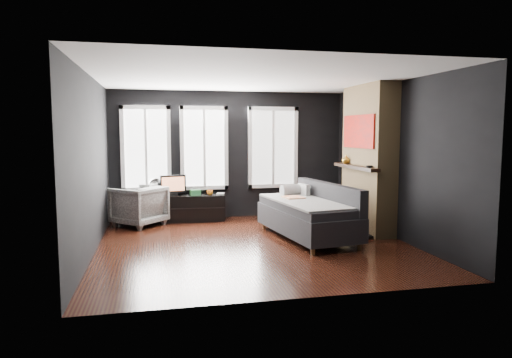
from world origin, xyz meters
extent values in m
plane|color=black|center=(0.00, 0.00, 0.00)|extent=(5.00, 5.00, 0.00)
plane|color=white|center=(0.00, 0.00, 2.70)|extent=(5.00, 5.00, 0.00)
cube|color=black|center=(0.00, 2.50, 1.35)|extent=(5.00, 0.02, 2.70)
cube|color=black|center=(-2.50, 0.00, 1.35)|extent=(0.02, 5.00, 2.70)
cube|color=black|center=(2.50, 0.00, 1.35)|extent=(0.02, 5.00, 2.70)
cube|color=gray|center=(1.15, 0.90, 0.69)|extent=(0.13, 0.37, 0.37)
imported|color=silver|center=(-1.90, 1.95, 0.43)|extent=(1.16, 1.16, 0.87)
imported|color=orange|center=(-0.47, 2.16, 0.61)|extent=(0.15, 0.13, 0.13)
imported|color=#C1B795|center=(-0.32, 2.27, 0.65)|extent=(0.16, 0.06, 0.22)
cube|color=#2D7A40|center=(-0.77, 2.18, 0.60)|extent=(0.23, 0.17, 0.11)
imported|color=orange|center=(2.05, 1.05, 1.31)|extent=(0.20, 0.21, 0.16)
cylinder|color=black|center=(2.05, 0.05, 1.25)|extent=(0.14, 0.14, 0.04)
camera|label=1|loc=(-1.53, -7.20, 1.85)|focal=32.00mm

